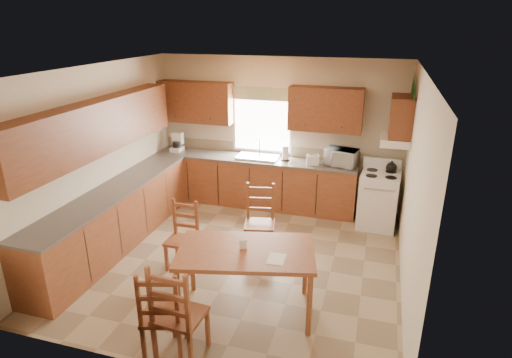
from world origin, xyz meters
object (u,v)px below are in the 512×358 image
(dining_table, at_px, (246,281))
(chair_far_left, at_px, (182,237))
(microwave, at_px, (341,157))
(stove, at_px, (378,201))
(chair_near_left, at_px, (163,310))
(chair_near_right, at_px, (180,309))
(chair_far_right, at_px, (260,220))

(dining_table, height_order, chair_far_left, chair_far_left)
(microwave, xyz_separation_m, dining_table, (-0.74, -3.08, -0.65))
(stove, bearing_deg, chair_near_left, -115.14)
(chair_near_right, relative_size, chair_far_left, 1.16)
(chair_far_left, bearing_deg, dining_table, -30.17)
(chair_near_left, bearing_deg, microwave, -125.14)
(microwave, bearing_deg, chair_near_right, -94.94)
(dining_table, xyz_separation_m, chair_near_right, (-0.43, -0.86, 0.14))
(stove, relative_size, chair_far_left, 0.96)
(chair_near_left, relative_size, chair_near_right, 0.92)
(stove, bearing_deg, dining_table, -112.99)
(microwave, distance_m, chair_near_right, 4.14)
(dining_table, bearing_deg, microwave, 63.08)
(dining_table, xyz_separation_m, chair_far_left, (-1.15, 0.68, 0.06))
(chair_near_left, height_order, chair_far_right, chair_far_right)
(microwave, height_order, chair_far_left, microwave)
(dining_table, xyz_separation_m, chair_far_right, (-0.24, 1.40, 0.10))
(chair_near_left, xyz_separation_m, chair_far_right, (0.38, 2.26, 0.00))
(dining_table, bearing_deg, chair_far_left, 136.30)
(chair_far_left, height_order, chair_far_right, chair_far_right)
(stove, height_order, dining_table, stove)
(chair_near_right, bearing_deg, stove, -113.56)
(chair_near_right, relative_size, chair_far_right, 1.08)
(chair_far_right, bearing_deg, stove, 27.67)
(stove, distance_m, dining_table, 3.14)
(microwave, xyz_separation_m, chair_near_left, (-1.36, -3.94, -0.56))
(stove, bearing_deg, chair_near_right, -112.82)
(stove, height_order, chair_far_right, chair_far_right)
(dining_table, relative_size, chair_near_right, 1.40)
(chair_near_left, bearing_deg, chair_near_right, 163.92)
(microwave, relative_size, chair_far_right, 0.48)
(stove, distance_m, chair_far_left, 3.34)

